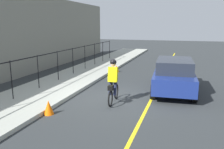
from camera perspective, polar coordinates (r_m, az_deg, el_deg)
name	(u,v)px	position (r m, az deg, el deg)	size (l,w,h in m)	color
ground_plane	(113,99)	(10.28, 0.27, -5.88)	(80.00, 80.00, 0.00)	#2C3032
lane_line_centre	(150,102)	(9.94, 9.16, -6.66)	(36.00, 0.12, 0.01)	yellow
sidewalk	(45,90)	(11.70, -15.85, -3.75)	(40.00, 3.20, 0.15)	#A1A599
building_wall	(9,35)	(15.09, -23.74, 8.69)	(28.00, 0.80, 5.10)	gray
iron_fence	(48,61)	(12.48, -15.19, 3.16)	(19.93, 0.04, 1.60)	black
cyclist_lead	(113,81)	(9.50, 0.25, -1.68)	(1.71, 0.38, 1.83)	black
patrol_sedan	(174,75)	(11.58, 14.77, -0.03)	(4.51, 2.15, 1.58)	navy
traffic_cone_near	(49,107)	(8.78, -15.11, -7.71)	(0.36, 0.36, 0.52)	#FA6207
traffic_cone_far	(116,69)	(15.97, 1.07, 1.44)	(0.36, 0.36, 0.46)	#FC550B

